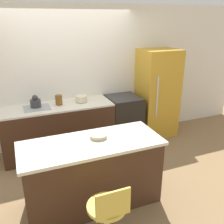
{
  "coord_description": "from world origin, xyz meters",
  "views": [
    {
      "loc": [
        -0.95,
        -3.85,
        2.36
      ],
      "look_at": [
        0.44,
        -0.42,
        0.96
      ],
      "focal_mm": 40.0,
      "sensor_mm": 36.0,
      "label": 1
    }
  ],
  "objects_px": {
    "kettle": "(35,102)",
    "oven_range": "(123,119)",
    "refrigerator": "(157,94)",
    "mixing_bowl": "(81,99)",
    "stool_chair": "(108,218)"
  },
  "relations": [
    {
      "from": "refrigerator",
      "to": "kettle",
      "type": "distance_m",
      "value": 2.41
    },
    {
      "from": "oven_range",
      "to": "kettle",
      "type": "height_order",
      "value": "kettle"
    },
    {
      "from": "kettle",
      "to": "stool_chair",
      "type": "bearing_deg",
      "value": -79.98
    },
    {
      "from": "oven_range",
      "to": "mixing_bowl",
      "type": "xyz_separation_m",
      "value": [
        -0.84,
        0.04,
        0.51
      ]
    },
    {
      "from": "stool_chair",
      "to": "oven_range",
      "type": "bearing_deg",
      "value": 61.91
    },
    {
      "from": "oven_range",
      "to": "refrigerator",
      "type": "xyz_separation_m",
      "value": [
        0.77,
        0.02,
        0.44
      ]
    },
    {
      "from": "refrigerator",
      "to": "mixing_bowl",
      "type": "xyz_separation_m",
      "value": [
        -1.6,
        0.02,
        0.08
      ]
    },
    {
      "from": "refrigerator",
      "to": "mixing_bowl",
      "type": "relative_size",
      "value": 8.47
    },
    {
      "from": "stool_chair",
      "to": "mixing_bowl",
      "type": "xyz_separation_m",
      "value": [
        0.39,
        2.35,
        0.56
      ]
    },
    {
      "from": "oven_range",
      "to": "kettle",
      "type": "bearing_deg",
      "value": 178.61
    },
    {
      "from": "refrigerator",
      "to": "stool_chair",
      "type": "xyz_separation_m",
      "value": [
        -2.0,
        -2.32,
        -0.48
      ]
    },
    {
      "from": "oven_range",
      "to": "mixing_bowl",
      "type": "relative_size",
      "value": 4.35
    },
    {
      "from": "kettle",
      "to": "oven_range",
      "type": "bearing_deg",
      "value": -1.39
    },
    {
      "from": "refrigerator",
      "to": "kettle",
      "type": "relative_size",
      "value": 8.26
    },
    {
      "from": "oven_range",
      "to": "mixing_bowl",
      "type": "bearing_deg",
      "value": 177.27
    }
  ]
}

